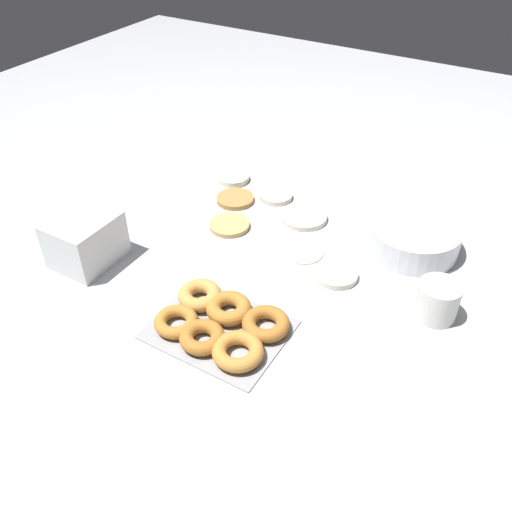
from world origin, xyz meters
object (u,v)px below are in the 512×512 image
at_px(pancake_5, 304,217).
at_px(paper_cup, 437,301).
at_px(batter_bowl, 413,238).
at_px(pancake_2, 303,251).
at_px(pancake_1, 229,225).
at_px(pancake_6, 233,178).
at_px(pancake_0, 235,199).
at_px(container_stack, 85,240).
at_px(pancake_4, 337,274).
at_px(pancake_3, 276,196).
at_px(donut_tray, 220,323).

xyz_separation_m(pancake_5, paper_cup, (0.38, -0.17, 0.03)).
bearing_deg(paper_cup, batter_bowl, 119.55).
xyz_separation_m(pancake_2, batter_bowl, (0.21, 0.14, 0.03)).
relative_size(pancake_1, batter_bowl, 0.47).
distance_m(pancake_6, batter_bowl, 0.53).
relative_size(pancake_0, container_stack, 0.68).
relative_size(pancake_1, pancake_5, 0.84).
relative_size(pancake_1, pancake_2, 1.08).
xyz_separation_m(pancake_2, container_stack, (-0.41, -0.27, 0.05)).
bearing_deg(paper_cup, pancake_4, 176.77).
bearing_deg(batter_bowl, pancake_4, -121.64).
relative_size(pancake_3, paper_cup, 1.04).
xyz_separation_m(pancake_3, batter_bowl, (0.38, -0.03, 0.03)).
bearing_deg(donut_tray, pancake_1, 119.90).
xyz_separation_m(pancake_0, pancake_6, (-0.06, 0.09, 0.00)).
distance_m(pancake_4, batter_bowl, 0.21).
xyz_separation_m(pancake_1, pancake_4, (0.30, -0.04, 0.00)).
relative_size(pancake_4, donut_tray, 0.37).
xyz_separation_m(pancake_0, batter_bowl, (0.46, 0.03, 0.03)).
height_order(pancake_4, pancake_6, pancake_6).
bearing_deg(pancake_0, paper_cup, -15.45).
height_order(pancake_3, paper_cup, paper_cup).
xyz_separation_m(pancake_4, batter_bowl, (0.11, 0.18, 0.03)).
bearing_deg(pancake_1, pancake_0, 115.69).
relative_size(container_stack, paper_cup, 1.73).
distance_m(pancake_0, pancake_6, 0.11).
height_order(pancake_2, container_stack, container_stack).
xyz_separation_m(pancake_3, container_stack, (-0.24, -0.45, 0.05)).
distance_m(pancake_3, container_stack, 0.51).
bearing_deg(paper_cup, container_stack, -163.05).
bearing_deg(pancake_2, pancake_0, 156.99).
distance_m(pancake_3, pancake_5, 0.12).
bearing_deg(pancake_5, pancake_3, 154.87).
bearing_deg(pancake_1, donut_tray, -60.10).
xyz_separation_m(pancake_6, donut_tray, (0.29, -0.50, 0.01)).
bearing_deg(container_stack, pancake_0, 68.32).
height_order(pancake_4, paper_cup, paper_cup).
height_order(pancake_1, pancake_6, pancake_6).
bearing_deg(pancake_5, container_stack, -131.00).
bearing_deg(batter_bowl, pancake_2, -146.24).
relative_size(pancake_1, pancake_3, 1.14).
xyz_separation_m(pancake_1, pancake_2, (0.20, 0.00, -0.00)).
bearing_deg(pancake_4, pancake_1, 172.94).
bearing_deg(pancake_4, batter_bowl, 58.36).
xyz_separation_m(pancake_6, paper_cup, (0.63, -0.25, 0.03)).
bearing_deg(pancake_6, donut_tray, -59.98).
bearing_deg(container_stack, paper_cup, 16.95).
relative_size(pancake_1, pancake_6, 1.12).
height_order(pancake_0, pancake_5, pancake_5).
xyz_separation_m(pancake_2, donut_tray, (-0.03, -0.30, 0.01)).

